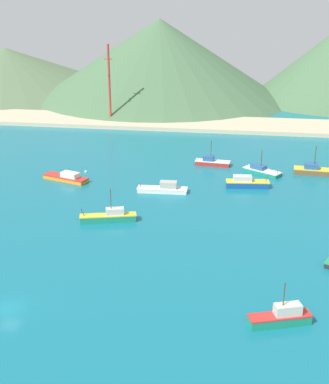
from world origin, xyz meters
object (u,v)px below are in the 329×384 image
(fishing_boat_8, at_px, (281,317))
(radio_tower, at_px, (109,84))
(fishing_boat_3, at_px, (212,162))
(fishing_boat_12, at_px, (109,217))
(fishing_boat_7, at_px, (246,183))
(fishing_boat_6, at_px, (67,177))
(fishing_boat_2, at_px, (164,188))
(buoy_0, at_px, (86,172))
(fishing_boat_4, at_px, (316,170))
(fishing_boat_9, at_px, (261,171))

(fishing_boat_8, height_order, radio_tower, radio_tower)
(fishing_boat_3, height_order, fishing_boat_8, fishing_boat_3)
(fishing_boat_12, distance_m, radio_tower, 81.09)
(fishing_boat_7, relative_size, fishing_boat_8, 1.17)
(fishing_boat_7, bearing_deg, fishing_boat_3, 120.35)
(radio_tower, bearing_deg, fishing_boat_6, -84.94)
(fishing_boat_2, relative_size, fishing_boat_7, 1.12)
(fishing_boat_3, distance_m, buoy_0, 30.46)
(fishing_boat_3, xyz_separation_m, buoy_0, (-28.71, -10.15, -0.71))
(buoy_0, relative_size, radio_tower, 0.03)
(fishing_boat_2, height_order, fishing_boat_4, fishing_boat_4)
(fishing_boat_2, bearing_deg, fishing_boat_4, 27.95)
(fishing_boat_8, relative_size, buoy_0, 12.24)
(fishing_boat_3, relative_size, fishing_boat_7, 0.92)
(fishing_boat_7, xyz_separation_m, radio_tower, (-44.62, 55.17, 11.88))
(fishing_boat_8, distance_m, fishing_boat_9, 59.44)
(radio_tower, bearing_deg, fishing_boat_4, -35.92)
(fishing_boat_2, xyz_separation_m, fishing_boat_6, (-22.56, 3.86, -0.08))
(fishing_boat_9, height_order, radio_tower, radio_tower)
(fishing_boat_9, bearing_deg, fishing_boat_3, 159.48)
(buoy_0, bearing_deg, fishing_boat_2, -26.82)
(fishing_boat_12, bearing_deg, radio_tower, 104.66)
(fishing_boat_7, bearing_deg, radio_tower, 128.97)
(fishing_boat_6, relative_size, fishing_boat_9, 1.23)
(fishing_boat_7, bearing_deg, fishing_boat_9, 71.40)
(buoy_0, bearing_deg, fishing_boat_4, 7.72)
(fishing_boat_9, distance_m, radio_tower, 67.01)
(fishing_boat_4, xyz_separation_m, buoy_0, (-52.89, -7.17, -0.77))
(fishing_boat_3, bearing_deg, fishing_boat_9, -20.52)
(fishing_boat_6, relative_size, fishing_boat_7, 1.19)
(fishing_boat_12, bearing_deg, fishing_boat_6, 126.78)
(fishing_boat_2, xyz_separation_m, fishing_boat_3, (8.55, 20.35, 0.02))
(fishing_boat_3, height_order, buoy_0, fishing_boat_3)
(fishing_boat_9, distance_m, buoy_0, 40.94)
(fishing_boat_3, xyz_separation_m, fishing_boat_12, (-15.87, -36.87, 0.08))
(fishing_boat_9, height_order, fishing_boat_12, fishing_boat_12)
(fishing_boat_6, bearing_deg, buoy_0, 69.30)
(fishing_boat_2, bearing_deg, fishing_boat_8, -63.53)
(fishing_boat_6, height_order, radio_tower, radio_tower)
(fishing_boat_3, relative_size, fishing_boat_6, 0.77)
(fishing_boat_8, bearing_deg, fishing_boat_6, 133.03)
(fishing_boat_3, bearing_deg, fishing_boat_8, -78.39)
(fishing_boat_2, xyz_separation_m, fishing_boat_7, (17.00, 5.92, 0.16))
(buoy_0, bearing_deg, fishing_boat_6, -110.70)
(fishing_boat_12, bearing_deg, fishing_boat_4, 40.24)
(fishing_boat_7, distance_m, buoy_0, 37.42)
(fishing_boat_7, height_order, fishing_boat_12, fishing_boat_12)
(fishing_boat_6, xyz_separation_m, radio_tower, (-5.06, 57.22, 12.12))
(fishing_boat_7, distance_m, fishing_boat_8, 49.64)
(fishing_boat_4, bearing_deg, fishing_boat_7, -143.94)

